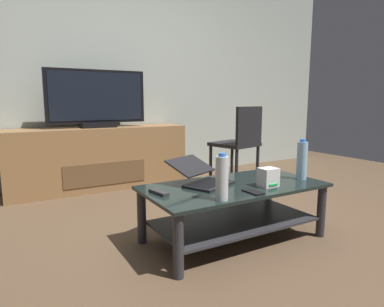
{
  "coord_description": "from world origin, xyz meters",
  "views": [
    {
      "loc": [
        -1.27,
        -1.81,
        0.95
      ],
      "look_at": [
        0.03,
        0.45,
        0.54
      ],
      "focal_mm": 31.08,
      "sensor_mm": 36.0,
      "label": 1
    }
  ],
  "objects_px": {
    "coffee_table": "(234,202)",
    "television": "(97,100)",
    "water_bottle_far": "(302,160)",
    "water_bottle_near": "(222,178)",
    "router_box": "(268,177)",
    "tv_remote": "(158,192)",
    "cell_phone": "(253,192)",
    "media_cabinet": "(99,158)",
    "dining_chair": "(240,140)",
    "laptop": "(201,176)"
  },
  "relations": [
    {
      "from": "media_cabinet",
      "to": "television",
      "type": "bearing_deg",
      "value": -90.0
    },
    {
      "from": "laptop",
      "to": "water_bottle_far",
      "type": "bearing_deg",
      "value": -18.29
    },
    {
      "from": "coffee_table",
      "to": "television",
      "type": "relative_size",
      "value": 1.18
    },
    {
      "from": "water_bottle_near",
      "to": "tv_remote",
      "type": "height_order",
      "value": "water_bottle_near"
    },
    {
      "from": "router_box",
      "to": "cell_phone",
      "type": "height_order",
      "value": "router_box"
    },
    {
      "from": "television",
      "to": "laptop",
      "type": "xyz_separation_m",
      "value": [
        0.25,
        -1.73,
        -0.52
      ]
    },
    {
      "from": "router_box",
      "to": "water_bottle_far",
      "type": "distance_m",
      "value": 0.36
    },
    {
      "from": "water_bottle_near",
      "to": "water_bottle_far",
      "type": "distance_m",
      "value": 0.81
    },
    {
      "from": "coffee_table",
      "to": "television",
      "type": "bearing_deg",
      "value": 103.17
    },
    {
      "from": "cell_phone",
      "to": "router_box",
      "type": "bearing_deg",
      "value": 19.4
    },
    {
      "from": "dining_chair",
      "to": "tv_remote",
      "type": "relative_size",
      "value": 5.58
    },
    {
      "from": "router_box",
      "to": "coffee_table",
      "type": "bearing_deg",
      "value": 140.05
    },
    {
      "from": "tv_remote",
      "to": "water_bottle_far",
      "type": "bearing_deg",
      "value": -19.3
    },
    {
      "from": "media_cabinet",
      "to": "water_bottle_far",
      "type": "xyz_separation_m",
      "value": [
        0.96,
        -1.98,
        0.19
      ]
    },
    {
      "from": "media_cabinet",
      "to": "cell_phone",
      "type": "bearing_deg",
      "value": -78.75
    },
    {
      "from": "cell_phone",
      "to": "tv_remote",
      "type": "xyz_separation_m",
      "value": [
        -0.52,
        0.27,
        0.01
      ]
    },
    {
      "from": "laptop",
      "to": "cell_phone",
      "type": "xyz_separation_m",
      "value": [
        0.17,
        -0.34,
        -0.05
      ]
    },
    {
      "from": "coffee_table",
      "to": "water_bottle_near",
      "type": "bearing_deg",
      "value": -138.23
    },
    {
      "from": "media_cabinet",
      "to": "tv_remote",
      "type": "relative_size",
      "value": 11.86
    },
    {
      "from": "media_cabinet",
      "to": "television",
      "type": "height_order",
      "value": "television"
    },
    {
      "from": "coffee_table",
      "to": "cell_phone",
      "type": "relative_size",
      "value": 8.81
    },
    {
      "from": "coffee_table",
      "to": "water_bottle_near",
      "type": "relative_size",
      "value": 4.51
    },
    {
      "from": "coffee_table",
      "to": "tv_remote",
      "type": "relative_size",
      "value": 7.71
    },
    {
      "from": "water_bottle_far",
      "to": "water_bottle_near",
      "type": "bearing_deg",
      "value": -170.32
    },
    {
      "from": "television",
      "to": "media_cabinet",
      "type": "bearing_deg",
      "value": 90.0
    },
    {
      "from": "television",
      "to": "tv_remote",
      "type": "xyz_separation_m",
      "value": [
        -0.1,
        -1.8,
        -0.56
      ]
    },
    {
      "from": "television",
      "to": "water_bottle_far",
      "type": "xyz_separation_m",
      "value": [
        0.96,
        -1.96,
        -0.43
      ]
    },
    {
      "from": "coffee_table",
      "to": "water_bottle_far",
      "type": "height_order",
      "value": "water_bottle_far"
    },
    {
      "from": "router_box",
      "to": "cell_phone",
      "type": "distance_m",
      "value": 0.21
    },
    {
      "from": "laptop",
      "to": "water_bottle_far",
      "type": "height_order",
      "value": "water_bottle_far"
    },
    {
      "from": "water_bottle_far",
      "to": "cell_phone",
      "type": "bearing_deg",
      "value": -168.62
    },
    {
      "from": "water_bottle_near",
      "to": "router_box",
      "type": "bearing_deg",
      "value": 12.77
    },
    {
      "from": "media_cabinet",
      "to": "router_box",
      "type": "distance_m",
      "value": 2.11
    },
    {
      "from": "laptop",
      "to": "router_box",
      "type": "xyz_separation_m",
      "value": [
        0.36,
        -0.27,
        0.01
      ]
    },
    {
      "from": "dining_chair",
      "to": "tv_remote",
      "type": "bearing_deg",
      "value": -143.29
    },
    {
      "from": "router_box",
      "to": "water_bottle_near",
      "type": "height_order",
      "value": "water_bottle_near"
    },
    {
      "from": "cell_phone",
      "to": "media_cabinet",
      "type": "bearing_deg",
      "value": 99.33
    },
    {
      "from": "coffee_table",
      "to": "media_cabinet",
      "type": "height_order",
      "value": "media_cabinet"
    },
    {
      "from": "media_cabinet",
      "to": "dining_chair",
      "type": "relative_size",
      "value": 2.13
    },
    {
      "from": "cell_phone",
      "to": "tv_remote",
      "type": "bearing_deg",
      "value": 150.68
    },
    {
      "from": "media_cabinet",
      "to": "laptop",
      "type": "xyz_separation_m",
      "value": [
        0.25,
        -1.75,
        0.11
      ]
    },
    {
      "from": "coffee_table",
      "to": "water_bottle_far",
      "type": "relative_size",
      "value": 4.21
    },
    {
      "from": "water_bottle_far",
      "to": "router_box",
      "type": "bearing_deg",
      "value": -174.29
    },
    {
      "from": "dining_chair",
      "to": "water_bottle_far",
      "type": "relative_size",
      "value": 3.05
    },
    {
      "from": "television",
      "to": "coffee_table",
      "type": "bearing_deg",
      "value": -76.83
    },
    {
      "from": "water_bottle_near",
      "to": "tv_remote",
      "type": "distance_m",
      "value": 0.41
    },
    {
      "from": "coffee_table",
      "to": "router_box",
      "type": "xyz_separation_m",
      "value": [
        0.17,
        -0.14,
        0.18
      ]
    },
    {
      "from": "dining_chair",
      "to": "router_box",
      "type": "distance_m",
      "value": 1.54
    },
    {
      "from": "coffee_table",
      "to": "television",
      "type": "xyz_separation_m",
      "value": [
        -0.43,
        1.85,
        0.69
      ]
    },
    {
      "from": "laptop",
      "to": "water_bottle_near",
      "type": "relative_size",
      "value": 1.71
    }
  ]
}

